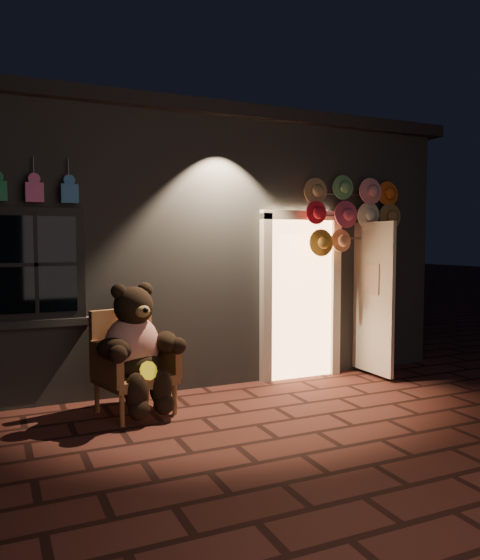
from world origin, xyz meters
TOP-DOWN VIEW (x-y plane):
  - ground at (0.00, 0.00)m, footprint 60.00×60.00m
  - shop_building at (0.00, 3.99)m, footprint 7.30×5.95m
  - wicker_armchair at (-1.02, 0.93)m, footprint 0.87×0.82m
  - teddy_bear at (-1.00, 0.79)m, footprint 0.93×0.83m
  - hat_rack at (2.02, 1.28)m, footprint 1.49×0.22m

SIDE VIEW (x-z plane):
  - ground at x=0.00m, z-range 0.00..0.00m
  - wicker_armchair at x=-1.02m, z-range 0.00..1.07m
  - teddy_bear at x=-1.00m, z-range 0.04..1.36m
  - shop_building at x=0.00m, z-range -0.02..3.49m
  - hat_rack at x=2.02m, z-range 0.85..3.48m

